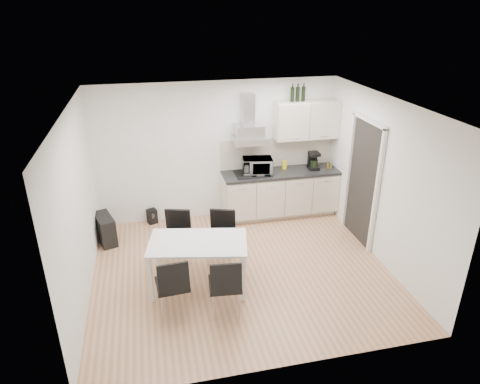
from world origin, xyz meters
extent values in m
plane|color=tan|center=(0.00, 0.00, 0.00)|extent=(4.50, 4.50, 0.00)
cube|color=white|center=(0.00, 2.00, 1.30)|extent=(4.50, 0.10, 2.60)
cube|color=white|center=(0.00, -2.00, 1.30)|extent=(4.50, 0.10, 2.60)
cube|color=white|center=(-2.25, 0.00, 1.30)|extent=(0.10, 4.00, 2.60)
cube|color=white|center=(2.25, 0.00, 1.30)|extent=(0.10, 4.00, 2.60)
plane|color=white|center=(0.00, 0.00, 2.60)|extent=(4.50, 4.50, 0.00)
cube|color=white|center=(2.21, 0.55, 1.05)|extent=(0.08, 1.04, 2.10)
cube|color=beige|center=(1.15, 1.74, 0.05)|extent=(2.16, 0.52, 0.10)
cube|color=silver|center=(1.15, 1.70, 0.48)|extent=(2.20, 0.60, 0.76)
cube|color=black|center=(1.15, 1.69, 0.90)|extent=(2.22, 0.64, 0.04)
cube|color=beige|center=(1.15, 1.99, 1.21)|extent=(2.20, 0.02, 0.58)
cube|color=silver|center=(1.65, 1.82, 1.85)|extent=(1.20, 0.35, 0.70)
cube|color=silver|center=(0.55, 1.78, 1.65)|extent=(0.60, 0.46, 0.30)
cube|color=silver|center=(0.55, 1.89, 2.10)|extent=(0.22, 0.20, 0.55)
imported|color=silver|center=(0.68, 1.68, 1.10)|extent=(0.58, 0.38, 0.37)
cube|color=yellow|center=(1.25, 1.80, 1.01)|extent=(0.08, 0.04, 0.18)
cylinder|color=brown|center=(2.08, 1.65, 0.98)|extent=(0.04, 0.04, 0.11)
cylinder|color=#4C6626|center=(2.14, 1.65, 0.98)|extent=(0.04, 0.04, 0.11)
cylinder|color=black|center=(1.35, 1.82, 2.36)|extent=(0.07, 0.07, 0.32)
cylinder|color=black|center=(1.45, 1.82, 2.36)|extent=(0.07, 0.07, 0.32)
cylinder|color=black|center=(1.56, 1.82, 2.36)|extent=(0.07, 0.07, 0.32)
cube|color=white|center=(-0.69, -0.25, 0.73)|extent=(1.51, 1.05, 0.03)
cube|color=white|center=(-1.38, -0.46, 0.36)|extent=(0.06, 0.06, 0.72)
cube|color=white|center=(-0.13, -0.72, 0.36)|extent=(0.06, 0.06, 0.72)
cube|color=white|center=(-1.25, 0.21, 0.36)|extent=(0.06, 0.06, 0.72)
cube|color=white|center=(0.01, -0.04, 0.36)|extent=(0.06, 0.06, 0.72)
cube|color=black|center=(-2.11, 1.37, 0.25)|extent=(0.42, 0.64, 0.49)
cube|color=gold|center=(-1.98, 1.37, 0.42)|extent=(0.17, 0.51, 0.08)
cube|color=black|center=(-1.30, 1.90, 0.14)|extent=(0.21, 0.20, 0.28)
camera|label=1|loc=(-1.25, -5.48, 3.85)|focal=32.00mm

